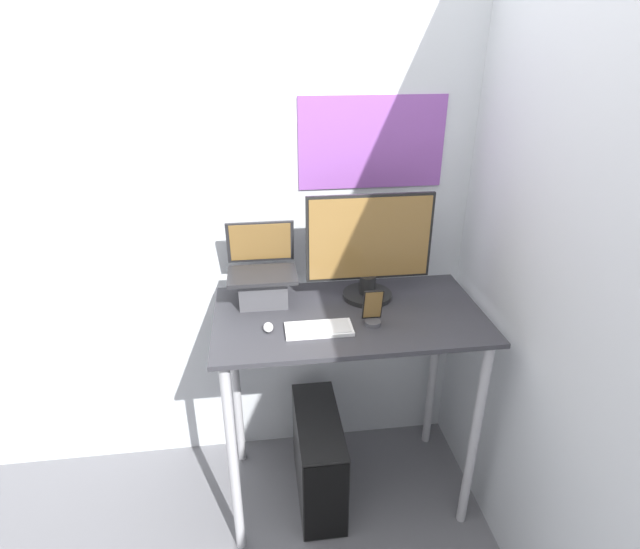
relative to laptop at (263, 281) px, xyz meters
name	(u,v)px	position (x,y,z in m)	size (l,w,h in m)	color
ground_plane	(356,541)	(0.34, -0.44, -1.06)	(12.00, 12.00, 0.00)	slate
wall_back	(335,205)	(0.34, 0.24, 0.24)	(6.00, 0.06, 2.60)	silver
wall_side_right	(551,258)	(0.97, -0.44, 0.24)	(0.05, 6.00, 2.60)	silver
desk	(348,348)	(0.34, -0.14, -0.26)	(1.08, 0.60, 0.97)	#333338
laptop	(263,281)	(0.00, 0.00, 0.00)	(0.28, 0.23, 0.33)	#4C4C51
monitor	(369,251)	(0.44, -0.01, 0.11)	(0.52, 0.21, 0.45)	black
keyboard	(319,329)	(0.20, -0.26, -0.09)	(0.26, 0.12, 0.02)	white
mouse	(268,327)	(0.01, -0.23, -0.08)	(0.04, 0.06, 0.03)	white
cell_phone	(373,312)	(0.41, -0.23, -0.04)	(0.08, 0.06, 0.15)	#4C4C51
computer_tower	(318,457)	(0.21, -0.16, -0.84)	(0.20, 0.52, 0.45)	black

